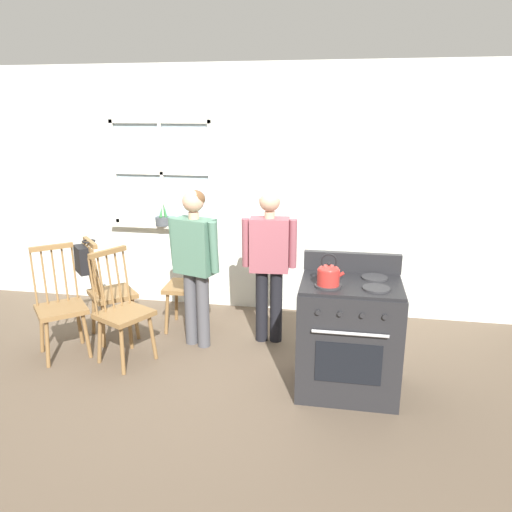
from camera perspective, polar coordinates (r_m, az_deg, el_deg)
The scene contains 12 objects.
ground_plane at distance 4.72m, azimuth -6.75°, elevation -11.71°, with size 16.00×16.00×0.00m, color brown.
wall_back at distance 5.59m, azimuth -2.60°, elevation 7.26°, with size 6.40×0.16×2.70m.
chair_by_window at distance 5.16m, azimuth -16.34°, elevation -4.16°, with size 0.58×0.58×1.03m.
chair_near_wall at distance 4.65m, azimuth -14.99°, elevation -6.33°, with size 0.55×0.56×1.03m.
chair_center_cluster at distance 5.21m, azimuth -7.80°, elevation -3.45°, with size 0.42×0.44×1.03m.
chair_near_stove at distance 4.95m, azimuth -21.42°, elevation -5.55°, with size 0.58×0.58×1.03m.
person_elderly_left at distance 4.69m, azimuth -6.99°, elevation 0.17°, with size 0.53×0.32×1.52m.
person_teen_center at distance 4.75m, azimuth 1.53°, elevation 0.34°, with size 0.53×0.24×1.50m.
stove at distance 4.12m, azimuth 10.56°, elevation -8.92°, with size 0.79×0.68×1.08m.
kettle at distance 3.79m, azimuth 8.30°, elevation -2.05°, with size 0.21×0.17×0.25m.
potted_plant at distance 5.79m, azimuth -10.62°, elevation 4.14°, with size 0.16×0.16×0.27m.
handbag at distance 4.99m, azimuth -19.26°, elevation -0.33°, with size 0.25×0.25×0.31m.
Camera 1 is at (1.27, -3.98, 2.20)m, focal length 35.00 mm.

